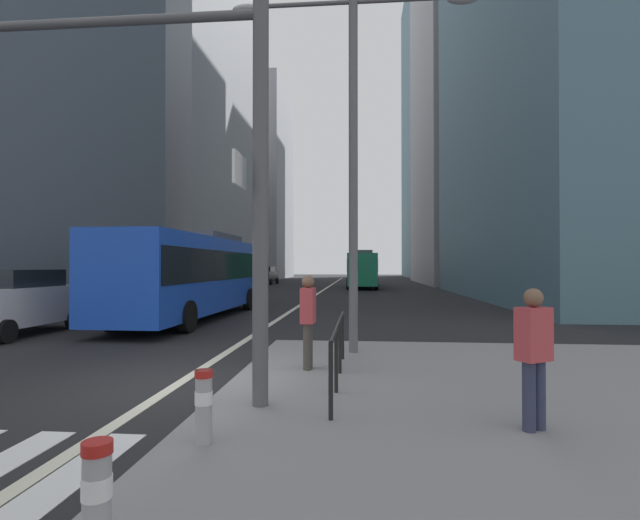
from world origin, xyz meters
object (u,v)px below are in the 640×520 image
object	(u,v)px
bollard_left	(204,402)
pedestrian_walking	(308,317)
sedan_white_oncoming	(15,302)
city_bus_red_receding	(362,268)
bollard_front	(97,494)
pedestrian_waiting	(534,352)
street_lamp_post	(353,121)
city_bus_blue_oncoming	(194,271)
traffic_signal_gantry	(108,120)
car_receding_far	(360,274)
car_receding_near	(356,274)
car_oncoming_mid	(266,275)

from	to	relation	value
bollard_left	pedestrian_walking	size ratio (longest dim) A/B	0.45
bollard_left	sedan_white_oncoming	bearing A→B (deg)	136.50
city_bus_red_receding	bollard_front	size ratio (longest dim) A/B	14.85
pedestrian_waiting	street_lamp_post	bearing A→B (deg)	114.76
bollard_front	city_bus_blue_oncoming	bearing A→B (deg)	107.92
city_bus_red_receding	traffic_signal_gantry	world-z (taller)	traffic_signal_gantry
car_receding_far	bollard_left	xyz separation A→B (m)	(-1.51, -53.15, -0.40)
car_receding_near	city_bus_blue_oncoming	bearing A→B (deg)	-98.18
city_bus_blue_oncoming	pedestrian_walking	size ratio (longest dim) A/B	6.65
bollard_left	pedestrian_walking	xyz separation A→B (m)	(0.71, 3.69, 0.52)
sedan_white_oncoming	city_bus_red_receding	distance (m)	32.47
traffic_signal_gantry	pedestrian_walking	world-z (taller)	traffic_signal_gantry
car_receding_near	car_receding_far	xyz separation A→B (m)	(0.42, -0.29, 0.00)
pedestrian_walking	pedestrian_waiting	bearing A→B (deg)	-44.80
traffic_signal_gantry	bollard_front	size ratio (longest dim) A/B	8.39
bollard_front	traffic_signal_gantry	bearing A→B (deg)	118.72
traffic_signal_gantry	street_lamp_post	size ratio (longest dim) A/B	0.82
city_bus_blue_oncoming	car_receding_far	world-z (taller)	city_bus_blue_oncoming
car_receding_far	pedestrian_waiting	size ratio (longest dim) A/B	2.74
sedan_white_oncoming	bollard_front	world-z (taller)	sedan_white_oncoming
sedan_white_oncoming	car_receding_far	xyz separation A→B (m)	(10.08, 45.02, 0.00)
city_bus_red_receding	car_receding_far	bearing A→B (deg)	91.00
pedestrian_walking	city_bus_red_receding	bearing A→B (deg)	88.30
car_receding_far	sedan_white_oncoming	bearing A→B (deg)	-102.62
car_oncoming_mid	car_receding_far	world-z (taller)	same
city_bus_red_receding	pedestrian_waiting	distance (m)	38.24
pedestrian_waiting	bollard_front	bearing A→B (deg)	-143.34
sedan_white_oncoming	traffic_signal_gantry	bearing A→B (deg)	-45.23
car_oncoming_mid	traffic_signal_gantry	size ratio (longest dim) A/B	0.71
traffic_signal_gantry	car_oncoming_mid	bearing A→B (deg)	98.81
traffic_signal_gantry	pedestrian_waiting	xyz separation A→B (m)	(5.58, -0.67, -3.07)
pedestrian_waiting	pedestrian_walking	distance (m)	4.21
bollard_front	pedestrian_walking	world-z (taller)	pedestrian_walking
city_bus_blue_oncoming	traffic_signal_gantry	bearing A→B (deg)	-75.68
car_receding_far	bollard_front	distance (m)	55.21
pedestrian_walking	sedan_white_oncoming	bearing A→B (deg)	154.43
traffic_signal_gantry	bollard_left	world-z (taller)	traffic_signal_gantry
traffic_signal_gantry	bollard_front	bearing A→B (deg)	-61.28
traffic_signal_gantry	pedestrian_waiting	bearing A→B (deg)	-6.80
car_receding_far	bollard_front	world-z (taller)	car_receding_far
city_bus_blue_oncoming	sedan_white_oncoming	size ratio (longest dim) A/B	2.68
street_lamp_post	bollard_front	world-z (taller)	street_lamp_post
car_oncoming_mid	pedestrian_waiting	world-z (taller)	car_oncoming_mid
sedan_white_oncoming	car_receding_near	world-z (taller)	same
bollard_left	bollard_front	bearing A→B (deg)	-90.20
sedan_white_oncoming	street_lamp_post	world-z (taller)	street_lamp_post
car_oncoming_mid	bollard_front	bearing A→B (deg)	-79.63
car_oncoming_mid	traffic_signal_gantry	bearing A→B (deg)	-81.19
car_oncoming_mid	pedestrian_waiting	distance (m)	46.91
city_bus_red_receding	street_lamp_post	bearing A→B (deg)	-90.40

